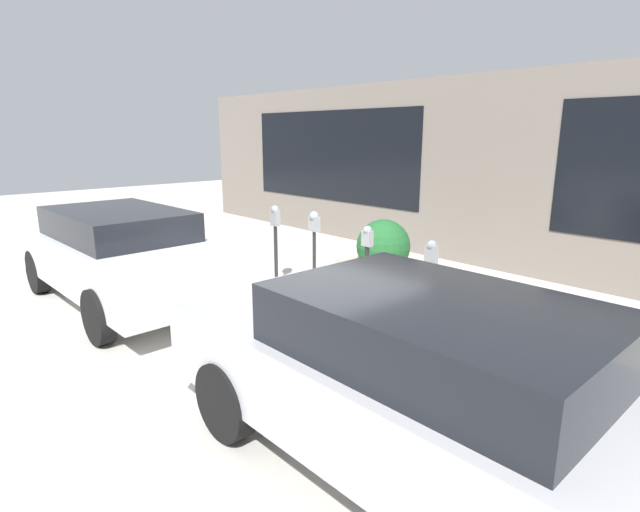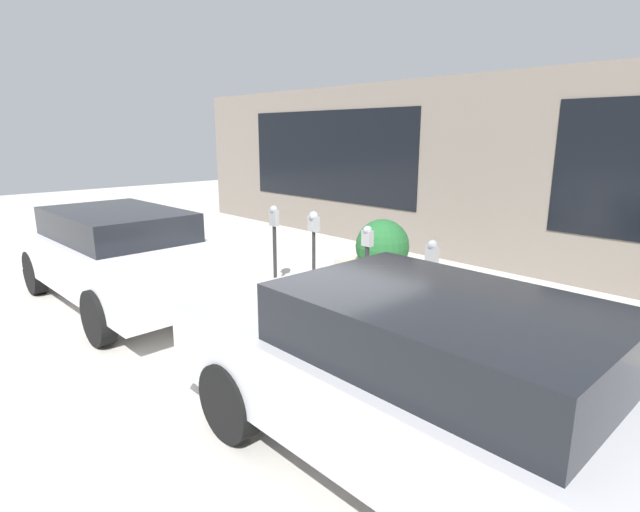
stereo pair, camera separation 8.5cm
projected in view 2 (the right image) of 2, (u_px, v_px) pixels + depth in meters
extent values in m
plane|color=beige|center=(312.00, 319.00, 7.22)|extent=(40.00, 40.00, 0.00)
cube|color=gold|center=(308.00, 319.00, 7.16)|extent=(19.00, 0.16, 0.04)
cube|color=slate|center=(481.00, 173.00, 9.74)|extent=(19.00, 0.15, 3.72)
cube|color=black|center=(326.00, 156.00, 12.67)|extent=(5.70, 0.02, 2.23)
cylinder|color=#232326|center=(429.00, 303.00, 6.34)|extent=(0.06, 0.06, 1.03)
cube|color=#99999E|center=(432.00, 254.00, 6.19)|extent=(0.15, 0.09, 0.24)
sphere|color=gray|center=(432.00, 245.00, 6.16)|extent=(0.13, 0.13, 0.13)
cylinder|color=#232326|center=(366.00, 283.00, 7.08)|extent=(0.06, 0.06, 1.08)
cube|color=#99999E|center=(367.00, 238.00, 6.93)|extent=(0.15, 0.09, 0.22)
sphere|color=gray|center=(368.00, 230.00, 6.90)|extent=(0.13, 0.13, 0.13)
cylinder|color=#232326|center=(314.00, 268.00, 7.77)|extent=(0.05, 0.05, 1.15)
cube|color=#99999E|center=(314.00, 224.00, 7.61)|extent=(0.18, 0.09, 0.23)
sphere|color=gray|center=(314.00, 216.00, 7.58)|extent=(0.15, 0.15, 0.15)
cylinder|color=#232326|center=(275.00, 257.00, 8.59)|extent=(0.06, 0.06, 1.08)
cube|color=#99999E|center=(274.00, 218.00, 8.43)|extent=(0.17, 0.09, 0.28)
sphere|color=gray|center=(274.00, 210.00, 8.40)|extent=(0.14, 0.14, 0.14)
cube|color=#B2A899|center=(381.00, 277.00, 8.38)|extent=(1.44, 0.81, 0.51)
sphere|color=#1E5628|center=(382.00, 246.00, 8.25)|extent=(0.89, 0.89, 0.89)
cube|color=#B7B7BC|center=(418.00, 392.00, 3.79)|extent=(4.47, 1.76, 0.70)
cube|color=black|center=(443.00, 327.00, 3.53)|extent=(2.33, 1.54, 0.45)
cylinder|color=black|center=(356.00, 348.00, 5.39)|extent=(0.71, 0.21, 0.71)
cylinder|color=black|center=(230.00, 401.00, 4.32)|extent=(0.71, 0.21, 0.71)
cube|color=silver|center=(115.00, 259.00, 7.71)|extent=(4.65, 1.84, 0.72)
cube|color=black|center=(116.00, 224.00, 7.44)|extent=(2.43, 1.58, 0.42)
cylinder|color=black|center=(130.00, 256.00, 9.34)|extent=(0.73, 0.21, 0.73)
cylinder|color=black|center=(35.00, 272.00, 8.28)|extent=(0.73, 0.21, 0.73)
cylinder|color=black|center=(211.00, 291.00, 7.31)|extent=(0.73, 0.21, 0.73)
cylinder|color=black|center=(99.00, 318.00, 6.25)|extent=(0.73, 0.21, 0.73)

